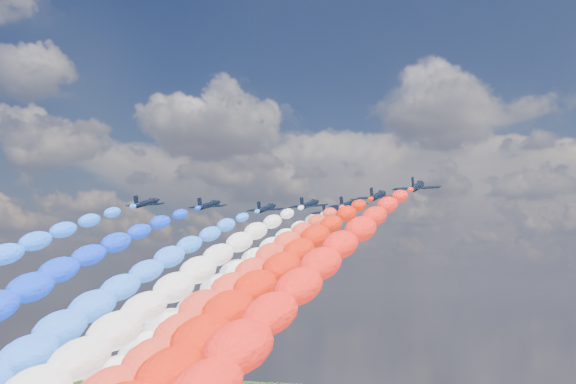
% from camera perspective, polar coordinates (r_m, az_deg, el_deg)
% --- Properties ---
extents(jet_0, '(9.43, 12.53, 5.39)m').
position_cam_1_polar(jet_0, '(172.95, -10.72, -0.83)').
color(jet_0, black).
extents(jet_1, '(8.99, 12.21, 5.39)m').
position_cam_1_polar(jet_1, '(174.72, -6.04, -0.99)').
color(jet_1, black).
extents(trail_1, '(6.84, 101.97, 44.32)m').
position_cam_1_polar(trail_1, '(131.18, -17.92, -7.27)').
color(trail_1, '#0D33DA').
extents(jet_2, '(9.11, 12.30, 5.39)m').
position_cam_1_polar(jet_2, '(180.75, -1.66, -1.24)').
color(jet_2, black).
extents(trail_2, '(6.84, 101.97, 44.32)m').
position_cam_1_polar(trail_2, '(134.60, -11.63, -7.47)').
color(trail_2, blue).
extents(jet_3, '(8.96, 12.19, 5.39)m').
position_cam_1_polar(jet_3, '(172.77, 1.63, -0.95)').
color(jet_3, black).
extents(trail_3, '(6.84, 101.97, 44.32)m').
position_cam_1_polar(trail_3, '(125.00, -7.78, -7.57)').
color(trail_3, silver).
extents(jet_4, '(9.00, 12.22, 5.39)m').
position_cam_1_polar(jet_4, '(186.57, 3.24, -1.43)').
color(jet_4, black).
extents(trail_4, '(6.84, 101.97, 44.32)m').
position_cam_1_polar(trail_4, '(137.96, -4.67, -7.59)').
color(trail_4, white).
extents(jet_5, '(9.61, 12.65, 5.39)m').
position_cam_1_polar(jet_5, '(171.92, 4.65, -0.90)').
color(jet_5, black).
extents(trail_5, '(6.84, 101.97, 44.32)m').
position_cam_1_polar(trail_5, '(122.75, -3.64, -7.62)').
color(trail_5, red).
extents(jet_6, '(8.88, 12.13, 5.39)m').
position_cam_1_polar(jet_6, '(157.97, 6.83, -0.29)').
color(jet_6, black).
extents(trail_6, '(6.84, 101.97, 44.32)m').
position_cam_1_polar(trail_6, '(107.94, -1.55, -7.66)').
color(trail_6, red).
extents(jet_7, '(9.57, 12.62, 5.39)m').
position_cam_1_polar(jet_7, '(144.66, 9.79, 0.43)').
color(jet_7, black).
extents(trail_7, '(6.84, 101.97, 44.32)m').
position_cam_1_polar(trail_7, '(93.52, 1.80, -7.69)').
color(trail_7, red).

